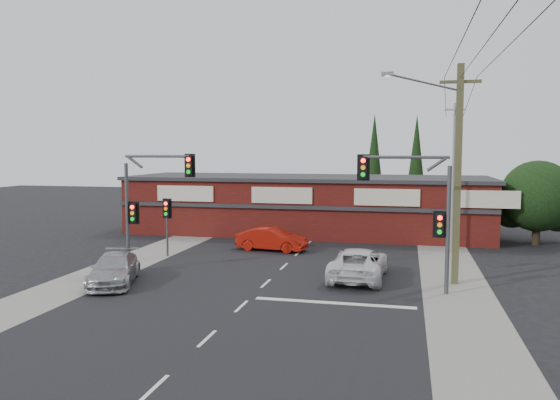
% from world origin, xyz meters
% --- Properties ---
extents(ground, '(120.00, 120.00, 0.00)m').
position_xyz_m(ground, '(0.00, 0.00, 0.00)').
color(ground, black).
rests_on(ground, ground).
extents(road_strip, '(14.00, 70.00, 0.01)m').
position_xyz_m(road_strip, '(0.00, 5.00, 0.01)').
color(road_strip, black).
rests_on(road_strip, ground).
extents(verge_left, '(3.00, 70.00, 0.02)m').
position_xyz_m(verge_left, '(-8.50, 5.00, 0.01)').
color(verge_left, gray).
rests_on(verge_left, ground).
extents(verge_right, '(3.00, 70.00, 0.02)m').
position_xyz_m(verge_right, '(8.50, 5.00, 0.01)').
color(verge_right, gray).
rests_on(verge_right, ground).
extents(stop_line, '(6.50, 0.35, 0.01)m').
position_xyz_m(stop_line, '(3.50, -1.50, 0.01)').
color(stop_line, silver).
rests_on(stop_line, ground).
extents(white_suv, '(2.65, 5.41, 1.48)m').
position_xyz_m(white_suv, '(4.09, 3.00, 0.74)').
color(white_suv, silver).
rests_on(white_suv, ground).
extents(silver_suv, '(3.38, 5.07, 1.36)m').
position_xyz_m(silver_suv, '(-6.80, -0.59, 0.68)').
color(silver_suv, '#9FA2A4').
rests_on(silver_suv, ground).
extents(red_sedan, '(4.48, 2.04, 1.42)m').
position_xyz_m(red_sedan, '(-1.75, 9.20, 0.71)').
color(red_sedan, '#A8150A').
rests_on(red_sedan, ground).
extents(lane_dashes, '(0.12, 47.24, 0.01)m').
position_xyz_m(lane_dashes, '(0.00, 4.82, 0.01)').
color(lane_dashes, silver).
rests_on(lane_dashes, ground).
extents(shop_building, '(27.30, 8.40, 4.22)m').
position_xyz_m(shop_building, '(-0.99, 16.99, 2.13)').
color(shop_building, '#47110E').
rests_on(shop_building, ground).
extents(tree_cluster, '(5.90, 5.10, 5.50)m').
position_xyz_m(tree_cluster, '(14.69, 15.44, 2.90)').
color(tree_cluster, '#2D2116').
rests_on(tree_cluster, ground).
extents(conifer_near, '(1.80, 1.80, 9.25)m').
position_xyz_m(conifer_near, '(3.50, 24.00, 5.48)').
color(conifer_near, '#2D2116').
rests_on(conifer_near, ground).
extents(conifer_far, '(1.80, 1.80, 9.25)m').
position_xyz_m(conifer_far, '(7.00, 26.00, 5.48)').
color(conifer_far, '#2D2116').
rests_on(conifer_far, ground).
extents(traffic_mast_left, '(3.77, 0.27, 5.97)m').
position_xyz_m(traffic_mast_left, '(-6.43, 2.00, 3.93)').
color(traffic_mast_left, '#47494C').
rests_on(traffic_mast_left, ground).
extents(traffic_mast_right, '(3.96, 0.27, 5.97)m').
position_xyz_m(traffic_mast_right, '(6.86, 1.00, 3.95)').
color(traffic_mast_right, '#47494C').
rests_on(traffic_mast_right, ground).
extents(pedestal_signal, '(0.55, 0.27, 3.38)m').
position_xyz_m(pedestal_signal, '(-7.20, 6.01, 2.41)').
color(pedestal_signal, '#47494C').
rests_on(pedestal_signal, ground).
extents(utility_pole, '(4.38, 0.59, 10.00)m').
position_xyz_m(utility_pole, '(8.36, 2.99, 5.40)').
color(utility_pole, brown).
rests_on(utility_pole, ground).
extents(steel_pole, '(1.20, 0.16, 9.00)m').
position_xyz_m(steel_pole, '(9.00, 12.00, 4.70)').
color(steel_pole, gray).
rests_on(steel_pole, ground).
extents(power_lines, '(2.01, 29.00, 1.22)m').
position_xyz_m(power_lines, '(8.47, -2.47, 9.04)').
color(power_lines, black).
rests_on(power_lines, ground).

